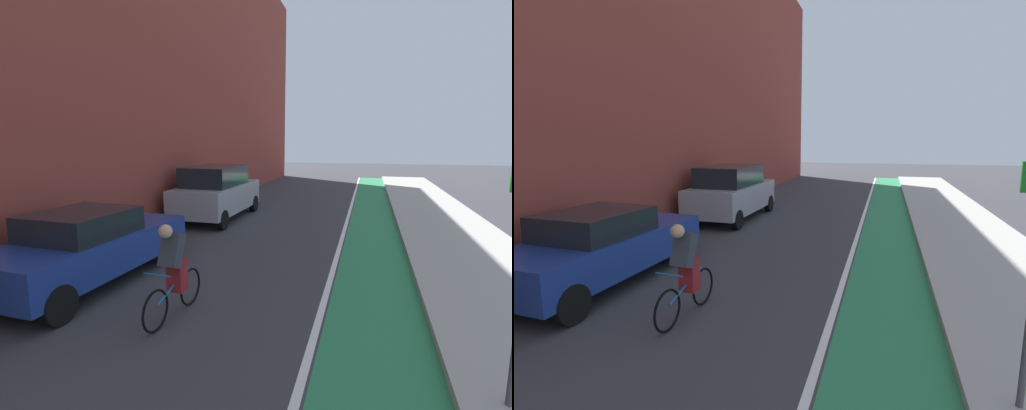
% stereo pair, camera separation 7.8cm
% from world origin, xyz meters
% --- Properties ---
extents(ground_plane, '(79.35, 79.35, 0.00)m').
position_xyz_m(ground_plane, '(0.00, 14.03, 0.00)').
color(ground_plane, '#38383D').
extents(bike_lane_paint, '(1.60, 36.07, 0.00)m').
position_xyz_m(bike_lane_paint, '(2.94, 16.03, 0.00)').
color(bike_lane_paint, '#2D8451').
rests_on(bike_lane_paint, ground).
extents(lane_divider_stripe, '(0.12, 36.07, 0.00)m').
position_xyz_m(lane_divider_stripe, '(2.04, 16.03, 0.00)').
color(lane_divider_stripe, white).
rests_on(lane_divider_stripe, ground).
extents(sidewalk_right, '(3.03, 36.07, 0.14)m').
position_xyz_m(sidewalk_right, '(5.25, 16.03, 0.07)').
color(sidewalk_right, '#A8A59E').
rests_on(sidewalk_right, ground).
extents(building_facade_left, '(3.00, 36.07, 12.98)m').
position_xyz_m(building_facade_left, '(-5.54, 16.03, 6.49)').
color(building_facade_left, brown).
rests_on(building_facade_left, ground).
extents(parked_sedan_blue, '(1.99, 4.61, 1.53)m').
position_xyz_m(parked_sedan_blue, '(-2.69, 9.17, 0.79)').
color(parked_sedan_blue, navy).
rests_on(parked_sedan_blue, ground).
extents(parked_suv_silver, '(1.99, 4.60, 1.98)m').
position_xyz_m(parked_suv_silver, '(-2.69, 16.00, 1.02)').
color(parked_suv_silver, '#9EA0A8').
rests_on(parked_suv_silver, ground).
extents(cyclist_mid, '(0.48, 1.72, 1.61)m').
position_xyz_m(cyclist_mid, '(-0.28, 8.24, 0.81)').
color(cyclist_mid, black).
rests_on(cyclist_mid, ground).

